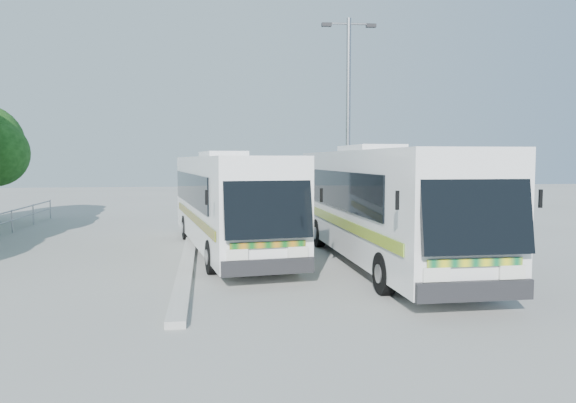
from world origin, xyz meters
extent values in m
plane|color=#9A9A95|center=(0.00, 0.00, 0.00)|extent=(100.00, 100.00, 0.00)
cube|color=#B2B2AD|center=(-2.30, 2.00, 0.07)|extent=(0.40, 16.00, 0.15)
cylinder|color=gray|center=(-10.00, 14.00, 0.50)|extent=(0.06, 0.06, 1.00)
cube|color=white|center=(-1.00, 2.84, 1.79)|extent=(3.91, 11.68, 2.91)
cube|color=black|center=(-0.22, -2.87, 2.15)|extent=(2.24, 0.73, 1.85)
cube|color=black|center=(-2.28, 3.24, 2.15)|extent=(1.29, 9.09, 1.05)
cube|color=black|center=(0.12, 3.57, 2.15)|extent=(1.29, 9.09, 1.05)
cube|color=#0D5D1C|center=(-2.17, 2.39, 1.24)|extent=(1.37, 9.84, 0.27)
cylinder|color=black|center=(-1.57, -1.00, 0.48)|extent=(0.41, 0.98, 0.95)
cylinder|color=black|center=(0.57, -0.71, 0.48)|extent=(0.41, 0.98, 0.95)
cylinder|color=black|center=(-2.51, 5.91, 0.48)|extent=(0.41, 0.98, 0.95)
cylinder|color=black|center=(-0.37, 6.20, 0.48)|extent=(0.41, 0.98, 0.95)
cube|color=silver|center=(3.48, -0.03, 1.88)|extent=(2.63, 12.04, 3.05)
cube|color=black|center=(3.55, -6.07, 2.25)|extent=(2.31, 0.48, 1.94)
cube|color=black|center=(2.21, 0.55, 2.25)|extent=(0.15, 9.61, 1.10)
cube|color=black|center=(4.75, 0.58, 2.25)|extent=(0.15, 9.61, 1.10)
cube|color=#0E6335|center=(2.21, -0.35, 1.30)|extent=(0.14, 10.41, 0.28)
cylinder|color=black|center=(2.39, -3.95, 0.50)|extent=(0.31, 1.00, 1.00)
cylinder|color=black|center=(4.66, -3.93, 0.50)|extent=(0.31, 1.00, 1.00)
cylinder|color=black|center=(2.32, 3.36, 0.50)|extent=(0.31, 1.00, 1.00)
cylinder|color=black|center=(4.58, 3.38, 0.50)|extent=(0.31, 1.00, 1.00)
cylinder|color=gray|center=(3.61, 4.36, 4.20)|extent=(0.18, 0.18, 8.41)
cylinder|color=gray|center=(3.61, 4.36, 8.20)|extent=(1.68, 0.17, 0.08)
cube|color=black|center=(2.77, 4.41, 8.14)|extent=(0.38, 0.21, 0.13)
cube|color=black|center=(4.45, 4.32, 8.14)|extent=(0.38, 0.21, 0.13)
camera|label=1|loc=(-1.69, -16.39, 3.15)|focal=35.00mm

